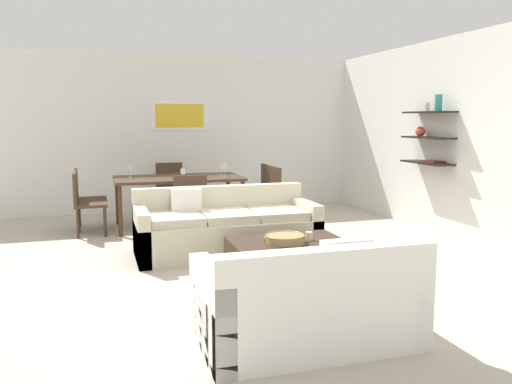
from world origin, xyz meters
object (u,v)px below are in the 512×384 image
wine_glass_right_far (221,168)px  wine_glass_foot (183,172)px  decorative_bowl (285,238)px  dining_chair_left_far (85,195)px  dining_chair_head (170,186)px  candle_jar (309,236)px  dining_chair_foot (189,203)px  wine_glass_left_far (130,170)px  dining_table (178,181)px  coffee_table (293,263)px  sofa_beige (225,229)px  dining_chair_left_near (84,199)px  loveseat_white (308,303)px  apple_on_coffee_table (268,239)px  dining_chair_right_near (268,192)px  dining_chair_right_far (259,188)px  wine_glass_right_near (225,167)px

wine_glass_right_far → wine_glass_foot: (-0.69, -0.57, 0.01)m
decorative_bowl → dining_chair_left_far: dining_chair_left_far is taller
dining_chair_head → wine_glass_right_far: size_ratio=5.68×
candle_jar → dining_chair_foot: dining_chair_foot is taller
wine_glass_left_far → dining_table: bearing=-10.3°
dining_chair_foot → wine_glass_right_far: (0.69, 1.04, 0.35)m
dining_table → dining_chair_head: (0.00, 0.91, -0.18)m
coffee_table → dining_chair_left_far: bearing=122.0°
sofa_beige → dining_chair_left_near: dining_chair_left_near is taller
wine_glass_left_far → loveseat_white: bearing=-78.0°
coffee_table → dining_chair_head: bearing=99.8°
loveseat_white → wine_glass_foot: wine_glass_foot is taller
candle_jar → dining_chair_head: dining_chair_head is taller
decorative_bowl → dining_chair_left_far: (-1.96, 3.16, 0.08)m
candle_jar → sofa_beige: bearing=117.3°
apple_on_coffee_table → dining_chair_right_near: size_ratio=0.09×
decorative_bowl → wine_glass_left_far: bearing=113.1°
dining_table → dining_chair_left_near: (-1.34, -0.23, -0.18)m
dining_chair_right_near → dining_chair_left_near: bearing=180.0°
loveseat_white → dining_chair_right_far: (1.08, 4.60, 0.21)m
dining_table → dining_chair_left_far: (-1.34, 0.23, -0.18)m
candle_jar → wine_glass_foot: (-0.89, 2.45, 0.44)m
dining_chair_right_far → dining_chair_left_near: 2.72m
sofa_beige → apple_on_coffee_table: sofa_beige is taller
loveseat_white → apple_on_coffee_table: 1.51m
candle_jar → dining_chair_left_near: size_ratio=0.10×
dining_chair_right_far → dining_chair_left_far: 2.68m
dining_table → wine_glass_foot: size_ratio=11.45×
coffee_table → wine_glass_right_near: (0.01, 2.88, 0.69)m
coffee_table → sofa_beige: bearing=106.9°
dining_table → wine_glass_right_near: size_ratio=9.94×
dining_chair_left_near → wine_glass_foot: bearing=-9.2°
dining_chair_right_near → dining_chair_left_far: bearing=170.4°
wine_glass_right_far → dining_chair_left_near: bearing=-170.2°
wine_glass_left_far → wine_glass_right_far: bearing=-0.0°
dining_chair_right_near → loveseat_white: bearing=-104.5°
candle_jar → dining_table: (-0.89, 2.90, 0.26)m
wine_glass_right_far → apple_on_coffee_table: bearing=-94.6°
loveseat_white → wine_glass_left_far: bearing=102.0°
loveseat_white → dining_table: (-0.26, 4.38, 0.39)m
sofa_beige → candle_jar: sofa_beige is taller
loveseat_white → candle_jar: size_ratio=17.86×
sofa_beige → dining_table: (-0.30, 1.74, 0.39)m
dining_chair_right_far → wine_glass_right_near: wine_glass_right_near is taller
sofa_beige → wine_glass_foot: bearing=102.9°
dining_chair_head → dining_chair_foot: size_ratio=1.00×
dining_chair_head → dining_chair_right_far: same height
dining_chair_left_far → wine_glass_right_near: bearing=-9.8°
dining_chair_foot → dining_chair_left_far: (-1.34, 1.14, 0.00)m
loveseat_white → sofa_beige: bearing=89.3°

